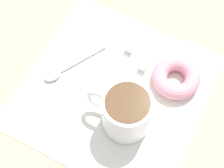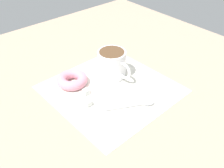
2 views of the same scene
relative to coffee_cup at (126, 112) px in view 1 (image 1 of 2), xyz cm
name	(u,v)px [view 1 (image 1 of 2)]	position (x,y,z in cm)	size (l,w,h in cm)	color
ground_plane	(114,93)	(4.85, 5.15, -5.91)	(120.00, 120.00, 2.00)	tan
napkin	(112,89)	(4.93, 5.60, -4.76)	(35.29, 35.29, 0.30)	white
coffee_cup	(126,112)	(0.00, 0.00, 0.00)	(9.16, 12.59, 8.92)	white
donut	(176,78)	(12.56, -4.76, -3.07)	(9.66, 9.66, 3.07)	pink
spoon	(62,70)	(3.49, 16.49, -4.21)	(13.63, 8.03, 0.90)	silver
sugar_cube	(144,66)	(12.26, 2.27, -3.76)	(1.70, 1.70, 1.70)	white
sugar_cube_extra	(130,47)	(14.92, 6.77, -3.76)	(1.69, 1.69, 1.69)	white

